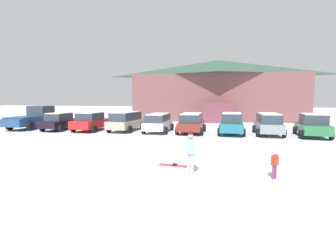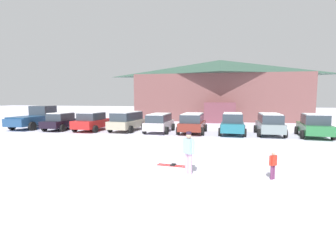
# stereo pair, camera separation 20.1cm
# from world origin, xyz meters

# --- Properties ---
(ground) EXTENTS (160.00, 160.00, 0.00)m
(ground) POSITION_xyz_m (0.00, 0.00, 0.00)
(ground) COLOR silver
(ski_lodge) EXTENTS (22.72, 11.44, 8.06)m
(ski_lodge) POSITION_xyz_m (1.13, 30.53, 4.07)
(ski_lodge) COLOR brown
(ski_lodge) RESTS_ON ground
(parked_black_sedan) EXTENTS (2.09, 4.24, 1.60)m
(parked_black_sedan) POSITION_xyz_m (-12.63, 14.98, 0.81)
(parked_black_sedan) COLOR black
(parked_black_sedan) RESTS_ON ground
(parked_red_sedan) EXTENTS (2.40, 4.22, 1.68)m
(parked_red_sedan) POSITION_xyz_m (-9.53, 15.02, 0.84)
(parked_red_sedan) COLOR red
(parked_red_sedan) RESTS_ON ground
(parked_beige_suv) EXTENTS (2.45, 4.57, 1.73)m
(parked_beige_suv) POSITION_xyz_m (-6.40, 15.57, 0.93)
(parked_beige_suv) COLOR #ADA58A
(parked_beige_suv) RESTS_ON ground
(parked_white_suv) EXTENTS (2.13, 4.38, 1.61)m
(parked_white_suv) POSITION_xyz_m (-3.38, 15.40, 0.87)
(parked_white_suv) COLOR white
(parked_white_suv) RESTS_ON ground
(parked_maroon_van) EXTENTS (2.22, 4.15, 1.67)m
(parked_maroon_van) POSITION_xyz_m (-0.51, 15.43, 0.90)
(parked_maroon_van) COLOR maroon
(parked_maroon_van) RESTS_ON ground
(parked_teal_hatchback) EXTENTS (2.16, 4.23, 1.76)m
(parked_teal_hatchback) POSITION_xyz_m (2.76, 15.43, 0.87)
(parked_teal_hatchback) COLOR #216D80
(parked_teal_hatchback) RESTS_ON ground
(parked_grey_wagon) EXTENTS (2.12, 4.29, 1.73)m
(parked_grey_wagon) POSITION_xyz_m (5.63, 15.62, 0.93)
(parked_grey_wagon) COLOR gray
(parked_grey_wagon) RESTS_ON ground
(parked_green_coupe) EXTENTS (2.44, 4.35, 1.77)m
(parked_green_coupe) POSITION_xyz_m (8.74, 15.26, 0.88)
(parked_green_coupe) COLOR #29733D
(parked_green_coupe) RESTS_ON ground
(pickup_truck) EXTENTS (2.51, 5.74, 2.15)m
(pickup_truck) POSITION_xyz_m (-15.98, 15.82, 1.00)
(pickup_truck) COLOR navy
(pickup_truck) RESTS_ON ground
(skier_adult_in_blue_parka) EXTENTS (0.48, 0.46, 1.67)m
(skier_adult_in_blue_parka) POSITION_xyz_m (0.95, 3.55, 0.94)
(skier_adult_in_blue_parka) COLOR #DDABD0
(skier_adult_in_blue_parka) RESTS_ON ground
(skier_child_in_red_jacket) EXTENTS (0.30, 0.30, 1.05)m
(skier_child_in_red_jacket) POSITION_xyz_m (4.04, 3.60, 0.59)
(skier_child_in_red_jacket) COLOR #70345E
(skier_child_in_red_jacket) RESTS_ON ground
(pair_of_skis) EXTENTS (1.37, 0.43, 0.08)m
(pair_of_skis) POSITION_xyz_m (0.08, 4.63, 0.02)
(pair_of_skis) COLOR red
(pair_of_skis) RESTS_ON ground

